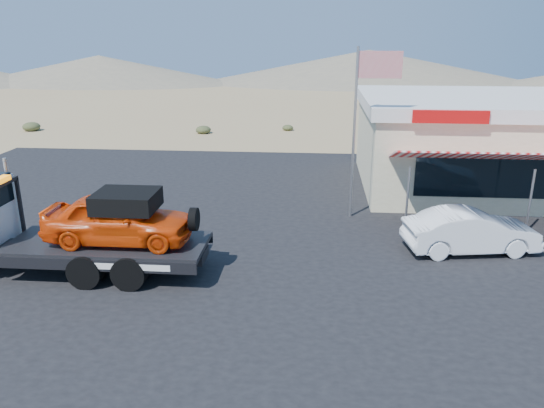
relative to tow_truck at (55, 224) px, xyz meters
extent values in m
plane|color=#A1855B|center=(3.77, 0.82, -1.42)|extent=(120.00, 120.00, 0.00)
cube|color=black|center=(5.77, 3.82, -1.41)|extent=(32.00, 24.00, 0.02)
cylinder|color=black|center=(1.18, -0.91, -0.94)|extent=(0.91, 0.50, 0.91)
cylinder|color=black|center=(1.18, 0.91, -0.94)|extent=(0.91, 0.50, 0.91)
cylinder|color=black|center=(2.37, -0.91, -0.94)|extent=(0.91, 0.50, 0.91)
cylinder|color=black|center=(2.37, 0.91, -0.94)|extent=(0.91, 0.50, 0.91)
cube|color=black|center=(0.45, 0.00, -0.80)|extent=(7.49, 0.91, 0.27)
cube|color=black|center=(-1.51, 0.00, 0.11)|extent=(0.09, 2.01, 1.83)
cube|color=black|center=(1.46, 0.00, -0.55)|extent=(5.48, 2.10, 0.14)
imported|color=#E13C08|center=(1.82, 0.00, 0.20)|extent=(4.02, 1.62, 1.37)
cube|color=black|center=(2.09, 0.00, 0.72)|extent=(1.64, 1.37, 0.50)
imported|color=white|center=(11.93, 2.34, -0.74)|extent=(4.18, 2.02, 1.32)
cube|color=beige|center=(14.27, 9.82, 0.30)|extent=(10.00, 8.00, 3.40)
cube|color=white|center=(14.27, 9.82, 2.25)|extent=(10.40, 8.40, 0.50)
cube|color=red|center=(11.77, 5.56, 2.25)|extent=(2.60, 0.12, 0.45)
cube|color=black|center=(14.27, 5.80, 0.10)|extent=(7.00, 0.06, 1.60)
cube|color=red|center=(14.27, 4.92, 1.05)|extent=(9.00, 1.73, 0.61)
cylinder|color=#99999E|center=(10.27, 4.12, -0.30)|extent=(0.08, 0.08, 2.20)
cylinder|color=#99999E|center=(14.27, 4.12, -0.30)|extent=(0.08, 0.08, 2.20)
cylinder|color=#99999E|center=(8.47, 5.32, 1.60)|extent=(0.10, 0.10, 6.00)
cube|color=#B20C14|center=(9.22, 5.32, 4.00)|extent=(1.50, 0.02, 0.90)
ellipsoid|color=#373D21|center=(-12.26, 21.30, -1.10)|extent=(1.16, 1.16, 0.63)
ellipsoid|color=#373D21|center=(-0.34, 21.32, -1.15)|extent=(1.00, 1.00, 0.54)
ellipsoid|color=#373D21|center=(5.21, 22.87, -1.21)|extent=(0.75, 0.75, 0.41)
cone|color=#726B59|center=(-21.23, 55.82, 0.33)|extent=(36.00, 36.00, 3.50)
cone|color=#726B59|center=(13.77, 58.82, 0.68)|extent=(44.00, 44.00, 4.20)
camera|label=1|loc=(7.14, -13.21, 5.08)|focal=35.00mm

